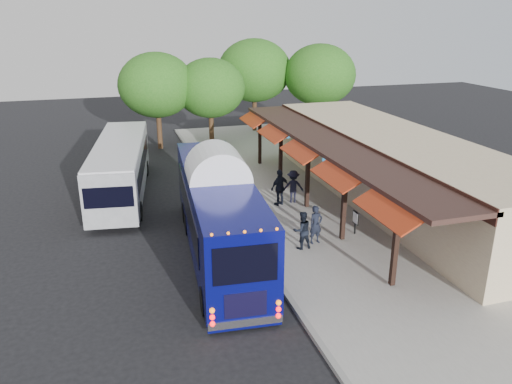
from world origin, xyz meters
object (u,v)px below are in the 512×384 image
object	(u,v)px
ped_d	(293,186)
sign_board	(356,219)
ped_c	(280,187)
city_bus	(121,166)
ped_a	(316,225)
ped_b	(302,230)
coach_bus	(218,210)

from	to	relation	value
ped_d	sign_board	size ratio (longest dim) A/B	1.62
ped_c	city_bus	bearing A→B (deg)	-50.23
ped_c	sign_board	xyz separation A→B (m)	(1.99, -4.32, -0.22)
ped_c	ped_d	xyz separation A→B (m)	(0.78, 0.18, -0.08)
ped_d	ped_a	bearing A→B (deg)	94.53
ped_b	ped_c	distance (m)	5.04
ped_b	ped_c	world-z (taller)	ped_c
coach_bus	ped_b	bearing A→B (deg)	-8.57
ped_b	sign_board	bearing A→B (deg)	-171.90
city_bus	ped_b	bearing A→B (deg)	-46.46
city_bus	ped_d	world-z (taller)	city_bus
coach_bus	ped_d	world-z (taller)	coach_bus
coach_bus	ped_b	distance (m)	3.52
city_bus	ped_c	bearing A→B (deg)	-22.25
city_bus	ped_b	xyz separation A→B (m)	(6.77, -9.28, -0.66)
ped_c	ped_a	bearing A→B (deg)	69.07
ped_a	ped_d	xyz separation A→B (m)	(0.81, 4.84, 0.02)
sign_board	ped_d	bearing A→B (deg)	104.07
coach_bus	sign_board	bearing A→B (deg)	3.43
ped_a	ped_b	xyz separation A→B (m)	(-0.75, -0.32, -0.02)
ped_d	sign_board	bearing A→B (deg)	119.11
ped_b	ped_d	size ratio (longest dim) A/B	0.95
city_bus	ped_d	xyz separation A→B (m)	(8.32, -4.11, -0.62)
sign_board	coach_bus	bearing A→B (deg)	177.99
ped_d	ped_b	bearing A→B (deg)	87.24
city_bus	sign_board	size ratio (longest dim) A/B	10.63
ped_b	sign_board	xyz separation A→B (m)	(2.77, 0.66, -0.10)
ped_b	sign_board	distance (m)	2.85
sign_board	ped_a	bearing A→B (deg)	-171.61
coach_bus	ped_a	distance (m)	4.18
city_bus	sign_board	bearing A→B (deg)	-34.68
coach_bus	ped_c	xyz separation A→B (m)	(4.07, 4.22, -0.85)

